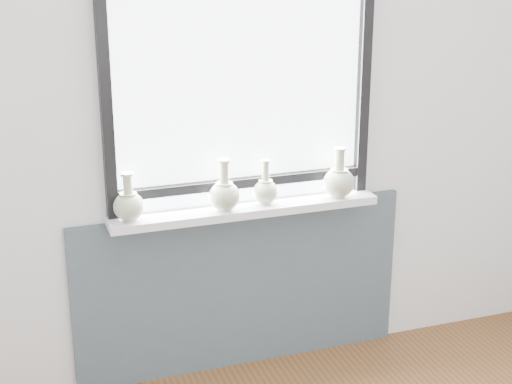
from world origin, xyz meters
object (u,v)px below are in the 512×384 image
object	(u,v)px
windowsill	(245,209)
vase_d	(339,181)
vase_a	(129,204)
vase_b	(225,194)
vase_c	(265,190)

from	to	relation	value
windowsill	vase_d	world-z (taller)	vase_d
vase_a	vase_b	distance (m)	0.45
vase_b	vase_d	bearing A→B (deg)	-0.03
vase_c	vase_d	distance (m)	0.38
vase_d	vase_c	bearing A→B (deg)	176.14
vase_a	vase_c	bearing A→B (deg)	1.18
vase_b	vase_d	world-z (taller)	vase_d
windowsill	vase_c	xyz separation A→B (m)	(0.10, -0.00, 0.09)
windowsill	vase_d	size ratio (longest dim) A/B	5.28
windowsill	vase_d	xyz separation A→B (m)	(0.48, -0.03, 0.10)
vase_c	vase_d	size ratio (longest dim) A/B	0.87
vase_a	windowsill	bearing A→B (deg)	1.46
vase_d	windowsill	bearing A→B (deg)	176.90
vase_a	vase_d	distance (m)	1.04
vase_a	vase_d	world-z (taller)	vase_d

